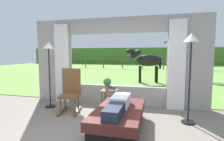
{
  "coord_description": "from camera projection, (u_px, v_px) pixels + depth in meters",
  "views": [
    {
      "loc": [
        1.1,
        -2.68,
        1.5
      ],
      "look_at": [
        0.0,
        1.8,
        1.05
      ],
      "focal_mm": 27.38,
      "sensor_mm": 36.0,
      "label": 1
    }
  ],
  "objects": [
    {
      "name": "ground_plane",
      "position": [
        88.0,
        140.0,
        3.0
      ],
      "size": [
        12.0,
        12.0,
        0.0
      ],
      "primitive_type": "plane",
      "color": "#70665B"
    },
    {
      "name": "distant_hill_ridge",
      "position": [
        146.0,
        56.0,
        25.11
      ],
      "size": [
        36.0,
        2.0,
        2.4
      ],
      "primitive_type": "cube",
      "color": "#42762C",
      "rests_on": "ground_plane"
    },
    {
      "name": "floor_lamp_right",
      "position": [
        191.0,
        51.0,
        3.57
      ],
      "size": [
        0.32,
        0.32,
        1.92
      ],
      "color": "black",
      "rests_on": "ground_plane"
    },
    {
      "name": "horse",
      "position": [
        147.0,
        61.0,
        8.76
      ],
      "size": [
        1.82,
        0.76,
        1.73
      ],
      "rotation": [
        0.0,
        0.0,
        1.74
      ],
      "color": "black",
      "rests_on": "outdoor_pasture_lawn"
    },
    {
      "name": "side_table",
      "position": [
        110.0,
        93.0,
        4.67
      ],
      "size": [
        0.44,
        0.44,
        0.52
      ],
      "color": "brown",
      "rests_on": "ground_plane"
    },
    {
      "name": "recliner_sofa",
      "position": [
        119.0,
        118.0,
        3.43
      ],
      "size": [
        0.91,
        1.71,
        0.42
      ],
      "rotation": [
        0.0,
        0.0,
        -0.01
      ],
      "color": "black",
      "rests_on": "ground_plane"
    },
    {
      "name": "floor_lamp_left",
      "position": [
        49.0,
        55.0,
        4.7
      ],
      "size": [
        0.32,
        0.32,
        1.82
      ],
      "color": "black",
      "rests_on": "ground_plane"
    },
    {
      "name": "pasture_fence_line",
      "position": [
        142.0,
        62.0,
        16.81
      ],
      "size": [
        16.1,
        0.1,
        1.1
      ],
      "color": "brown",
      "rests_on": "outdoor_pasture_lawn"
    },
    {
      "name": "reclining_person",
      "position": [
        119.0,
        104.0,
        3.35
      ],
      "size": [
        0.34,
        1.43,
        0.22
      ],
      "rotation": [
        0.0,
        0.0,
        -0.01
      ],
      "color": "silver",
      "rests_on": "recliner_sofa"
    },
    {
      "name": "outdoor_pasture_lawn",
      "position": [
        141.0,
        70.0,
        15.71
      ],
      "size": [
        36.0,
        21.68,
        0.02
      ],
      "primitive_type": "cube",
      "color": "olive",
      "rests_on": "ground_plane"
    },
    {
      "name": "pasture_tree",
      "position": [
        175.0,
        52.0,
        11.22
      ],
      "size": [
        1.42,
        1.38,
        3.11
      ],
      "color": "#4C3823",
      "rests_on": "outdoor_pasture_lawn"
    },
    {
      "name": "potted_plant",
      "position": [
        107.0,
        83.0,
        4.72
      ],
      "size": [
        0.22,
        0.22,
        0.32
      ],
      "color": "#9E6042",
      "rests_on": "side_table"
    },
    {
      "name": "curtain_panel_right",
      "position": [
        177.0,
        65.0,
        4.53
      ],
      "size": [
        0.44,
        0.1,
        2.4
      ],
      "primitive_type": "cube",
      "color": "silver",
      "rests_on": "ground_plane"
    },
    {
      "name": "back_wall_with_window",
      "position": [
        116.0,
        62.0,
        5.06
      ],
      "size": [
        5.2,
        0.12,
        2.55
      ],
      "color": "#9E998E",
      "rests_on": "ground_plane"
    },
    {
      "name": "curtain_panel_left",
      "position": [
        62.0,
        64.0,
        5.33
      ],
      "size": [
        0.44,
        0.1,
        2.4
      ],
      "primitive_type": "cube",
      "color": "silver",
      "rests_on": "ground_plane"
    },
    {
      "name": "book_stack",
      "position": [
        112.0,
        88.0,
        4.58
      ],
      "size": [
        0.19,
        0.17,
        0.12
      ],
      "color": "beige",
      "rests_on": "side_table"
    },
    {
      "name": "rocking_chair",
      "position": [
        71.0,
        91.0,
        4.45
      ],
      "size": [
        0.59,
        0.76,
        1.12
      ],
      "rotation": [
        0.0,
        0.0,
        0.2
      ],
      "color": "brown",
      "rests_on": "ground_plane"
    }
  ]
}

